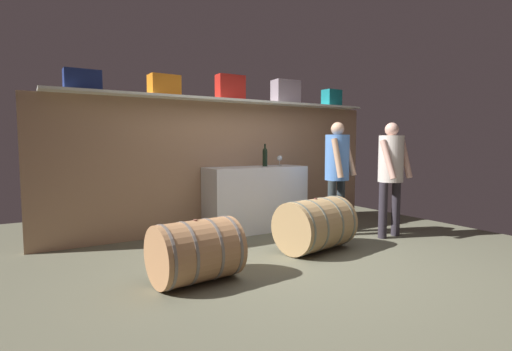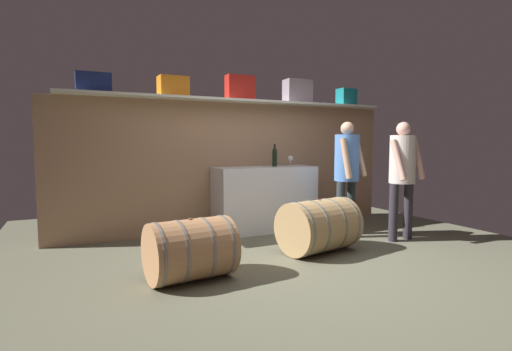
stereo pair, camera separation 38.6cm
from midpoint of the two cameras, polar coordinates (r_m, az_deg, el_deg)
name	(u,v)px [view 1 (the left image)]	position (r m, az deg, el deg)	size (l,w,h in m)	color
ground_plane	(284,254)	(4.65, 1.77, -11.57)	(6.50, 7.34, 0.02)	#62614D
back_wall_panel	(225,166)	(5.84, -6.43, 1.33)	(5.30, 0.10, 1.90)	#A47E5E
high_shelf_board	(230,101)	(5.73, -5.89, 10.95)	(4.88, 0.40, 0.03)	silver
toolcase_navy	(82,80)	(5.24, -26.29, 12.55)	(0.41, 0.21, 0.24)	navy
toolcase_orange	(164,85)	(5.41, -15.48, 12.74)	(0.39, 0.24, 0.27)	orange
toolcase_red	(230,87)	(5.76, -5.78, 12.84)	(0.41, 0.19, 0.35)	red
toolcase_grey	(286,92)	(6.23, 2.60, 12.26)	(0.41, 0.25, 0.36)	gray
toolcase_teal	(332,98)	(6.80, 9.51, 11.24)	(0.29, 0.21, 0.27)	#157B82
work_cabinet	(256,199)	(5.74, -1.98, -3.45)	(1.52, 0.55, 0.95)	white
wine_bottle_dark	(265,157)	(5.78, -0.58, 2.82)	(0.07, 0.07, 0.34)	black
wine_glass	(280,159)	(6.01, 1.67, 2.52)	(0.08, 0.08, 0.16)	white
wine_barrel_near	(196,251)	(3.74, -11.89, -10.93)	(0.84, 0.66, 0.60)	#AF7D51
wine_barrel_far	(315,225)	(4.72, 6.43, -7.25)	(0.98, 0.78, 0.64)	tan
winemaker_pouring	(391,167)	(5.54, 17.50, 1.16)	(0.48, 0.41, 1.58)	#2E2831
visitor_tasting	(337,166)	(5.54, 10.02, 1.41)	(0.51, 0.43, 1.60)	#2B3336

